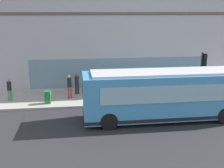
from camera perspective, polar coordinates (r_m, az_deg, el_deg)
ground at (r=17.58m, az=5.15°, el=-7.26°), size 120.00×120.00×0.00m
sidewalk_curb at (r=21.80m, az=2.58°, el=-2.62°), size 3.98×40.00×0.15m
building_corner at (r=25.80m, az=0.77°, el=12.92°), size 6.16×21.25×11.54m
city_bus_nearside at (r=17.41m, az=10.71°, el=-2.26°), size 2.65×10.05×3.07m
traffic_light_near_corner at (r=21.54m, az=18.13°, el=3.38°), size 0.32×0.49×3.51m
fire_hydrant at (r=22.42m, az=-2.61°, el=-0.96°), size 0.35×0.35×0.74m
pedestrian_near_building_entrance at (r=22.18m, az=-7.20°, el=0.28°), size 0.32×0.32×1.62m
pedestrian_by_light_pole at (r=21.14m, az=-8.69°, el=-0.14°), size 0.32×0.32×1.82m
pedestrian_near_hydrant at (r=21.65m, az=-20.25°, el=-0.85°), size 0.32×0.32×1.65m
newspaper_vending_box at (r=20.44m, az=-12.99°, el=-2.63°), size 0.44×0.42×0.90m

